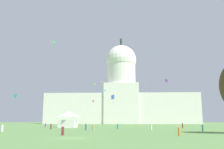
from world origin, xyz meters
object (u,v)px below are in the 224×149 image
(person_maroon_back_center, at_px, (183,126))
(kite_blue_low, at_px, (113,97))
(person_tan_deep_crowd, at_px, (94,127))
(person_teal_mid_right, at_px, (118,126))
(kite_yellow_high, at_px, (51,38))
(kite_magenta_mid, at_px, (150,86))
(kite_lime_mid, at_px, (95,84))
(person_white_back_right, at_px, (151,127))
(kite_violet_low, at_px, (167,81))
(kite_green_high, at_px, (54,43))
(kite_turquoise_low, at_px, (15,96))
(person_denim_lawn_far_left, at_px, (86,127))
(person_white_front_center, at_px, (2,128))
(person_orange_back_left, at_px, (179,131))
(person_purple_front_left, at_px, (45,125))
(person_maroon_edge_west, at_px, (51,127))
(event_tent, at_px, (68,119))
(person_teal_edge_east, at_px, (203,128))
(kite_cyan_mid, at_px, (105,90))
(capitol_building, at_px, (121,98))
(kite_orange_mid, at_px, (102,83))
(kite_red_low, at_px, (93,101))
(kite_white_low, at_px, (115,94))
(person_maroon_aisle_center, at_px, (63,131))

(person_maroon_back_center, distance_m, kite_blue_low, 24.49)
(person_tan_deep_crowd, height_order, person_maroon_back_center, person_maroon_back_center)
(person_teal_mid_right, bearing_deg, kite_yellow_high, 165.90)
(kite_magenta_mid, relative_size, kite_lime_mid, 1.13)
(person_white_back_right, relative_size, kite_magenta_mid, 0.40)
(kite_magenta_mid, bearing_deg, kite_violet_low, 147.60)
(person_maroon_back_center, bearing_deg, kite_yellow_high, 47.24)
(person_tan_deep_crowd, bearing_deg, kite_green_high, -7.09)
(kite_turquoise_low, bearing_deg, person_denim_lawn_far_left, -171.23)
(person_white_front_center, distance_m, kite_magenta_mid, 97.72)
(person_orange_back_left, xyz_separation_m, person_denim_lawn_far_left, (-17.99, 23.77, 0.07))
(person_orange_back_left, distance_m, person_purple_front_left, 64.39)
(person_maroon_edge_west, bearing_deg, event_tent, -61.28)
(person_maroon_back_center, distance_m, kite_yellow_high, 79.64)
(person_teal_edge_east, relative_size, kite_violet_low, 1.75)
(person_white_front_center, relative_size, kite_green_high, 0.34)
(person_white_back_right, height_order, kite_cyan_mid, kite_cyan_mid)
(capitol_building, relative_size, kite_lime_mid, 34.93)
(person_teal_mid_right, height_order, person_maroon_back_center, person_maroon_back_center)
(kite_violet_low, bearing_deg, person_teal_mid_right, 81.81)
(person_maroon_back_center, xyz_separation_m, person_orange_back_left, (-10.48, -43.92, -0.08))
(kite_orange_mid, height_order, kite_green_high, kite_green_high)
(capitol_building, distance_m, kite_lime_mid, 67.16)
(person_denim_lawn_far_left, height_order, kite_orange_mid, kite_orange_mid)
(person_white_front_center, bearing_deg, kite_violet_low, -117.74)
(kite_green_high, bearing_deg, person_tan_deep_crowd, 143.63)
(person_teal_edge_east, bearing_deg, kite_red_low, -40.94)
(person_purple_front_left, height_order, kite_yellow_high, kite_yellow_high)
(person_denim_lawn_far_left, xyz_separation_m, person_purple_front_left, (-19.28, 28.74, -0.05))
(kite_lime_mid, bearing_deg, kite_cyan_mid, -13.26)
(person_tan_deep_crowd, relative_size, kite_white_low, 0.36)
(person_maroon_aisle_center, bearing_deg, kite_green_high, -34.59)
(person_teal_edge_east, distance_m, person_maroon_edge_west, 39.91)
(kite_magenta_mid, distance_m, kite_white_low, 24.09)
(person_white_front_center, height_order, kite_yellow_high, kite_yellow_high)
(kite_white_low, bearing_deg, person_maroon_edge_west, 14.31)
(person_white_back_right, xyz_separation_m, kite_yellow_high, (-43.85, 54.14, 43.06))
(kite_violet_low, bearing_deg, kite_yellow_high, 32.09)
(person_maroon_back_center, bearing_deg, kite_cyan_mid, 12.05)
(person_maroon_back_center, height_order, kite_lime_mid, kite_lime_mid)
(kite_blue_low, relative_size, kite_cyan_mid, 1.99)
(person_maroon_aisle_center, bearing_deg, person_white_back_right, -84.85)
(person_orange_back_left, bearing_deg, person_maroon_edge_west, -104.03)
(kite_red_low, distance_m, kite_cyan_mid, 19.83)
(person_tan_deep_crowd, height_order, person_white_back_right, person_white_back_right)
(person_purple_front_left, relative_size, kite_yellow_high, 0.35)
(person_teal_mid_right, xyz_separation_m, kite_white_low, (-2.71, 52.42, 14.99))
(kite_red_low, bearing_deg, person_tan_deep_crowd, -42.76)
(person_maroon_aisle_center, bearing_deg, person_teal_mid_right, -65.33)
(person_maroon_back_center, distance_m, person_denim_lawn_far_left, 34.89)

